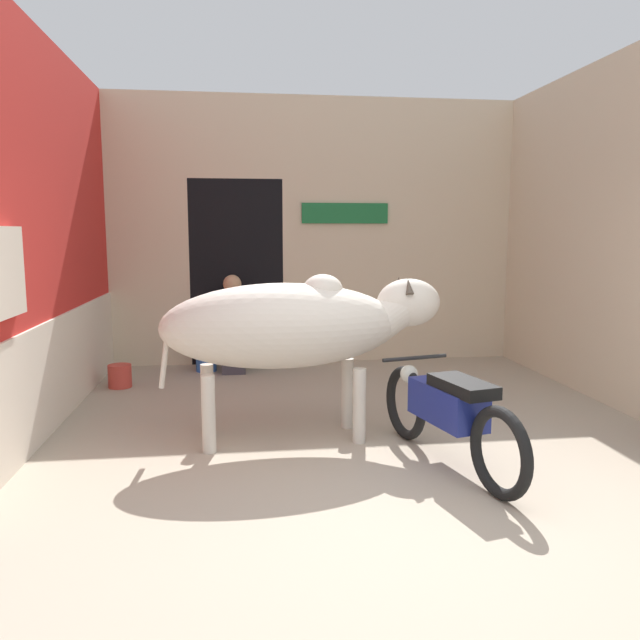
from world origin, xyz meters
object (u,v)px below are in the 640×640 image
Objects in this scene: shopkeeper_seated at (233,321)px; plastic_stool at (206,354)px; bucket at (120,376)px; cow at (294,325)px; motorcycle_near at (447,411)px.

plastic_stool is at bearing 164.96° from shopkeeper_seated.
plastic_stool is 1.61× the size of bucket.
shopkeeper_seated is at bearing 101.49° from cow.
cow is 1.28× the size of motorcycle_near.
plastic_stool is (-0.34, 0.09, -0.42)m from shopkeeper_seated.
plastic_stool is 1.18m from bucket.
plastic_stool is at bearing 107.85° from cow.
bucket is at bearing -153.67° from shopkeeper_seated.
plastic_stool reaches higher than bucket.
motorcycle_near reaches higher than bucket.
plastic_stool is (-0.88, 2.74, -0.76)m from cow.
cow is at bearing 145.20° from motorcycle_near.
motorcycle_near is 4.02m from bucket.
shopkeeper_seated is 4.70× the size of bucket.
motorcycle_near is at bearing -64.54° from shopkeeper_seated.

